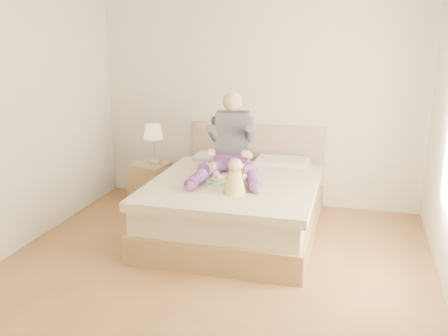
% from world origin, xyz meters
% --- Properties ---
extents(room, '(4.02, 4.22, 2.71)m').
position_xyz_m(room, '(0.08, 0.01, 1.51)').
color(room, brown).
rests_on(room, ground).
extents(bed, '(1.70, 2.18, 1.00)m').
position_xyz_m(bed, '(0.00, 1.08, 0.32)').
color(bed, olive).
rests_on(bed, ground).
extents(nightstand, '(0.49, 0.45, 0.52)m').
position_xyz_m(nightstand, '(-1.27, 1.63, 0.26)').
color(nightstand, olive).
rests_on(nightstand, ground).
extents(lamp, '(0.24, 0.24, 0.49)m').
position_xyz_m(lamp, '(-1.22, 1.66, 0.90)').
color(lamp, silver).
rests_on(lamp, nightstand).
extents(adult, '(0.76, 1.13, 0.91)m').
position_xyz_m(adult, '(-0.12, 1.22, 0.87)').
color(adult, '#65317C').
rests_on(adult, bed).
extents(tray, '(0.49, 0.42, 0.12)m').
position_xyz_m(tray, '(-0.06, 0.83, 0.64)').
color(tray, silver).
rests_on(tray, bed).
extents(baby, '(0.23, 0.32, 0.35)m').
position_xyz_m(baby, '(0.10, 0.52, 0.75)').
color(baby, '#F8D94E').
rests_on(baby, bed).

